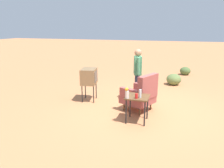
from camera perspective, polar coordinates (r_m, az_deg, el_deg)
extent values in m
plane|color=#C17A4C|center=(6.39, 8.53, -6.36)|extent=(60.00, 60.00, 0.00)
cylinder|color=brown|center=(6.57, 6.16, -4.63)|extent=(0.05, 0.05, 0.22)
cylinder|color=brown|center=(6.17, 3.23, -5.89)|extent=(0.05, 0.05, 0.22)
cylinder|color=brown|center=(6.29, 10.09, -5.68)|extent=(0.05, 0.05, 0.22)
cylinder|color=brown|center=(5.88, 7.30, -7.09)|extent=(0.05, 0.05, 0.22)
cube|color=#9E4C47|center=(6.15, 6.75, -3.96)|extent=(1.01, 1.01, 0.20)
cube|color=#9E4C47|center=(5.86, 9.42, -0.73)|extent=(0.76, 0.46, 0.64)
cube|color=#9E4C47|center=(6.33, 8.50, -1.28)|extent=(0.41, 0.68, 0.26)
cube|color=#9E4C47|center=(5.83, 4.99, -2.60)|extent=(0.41, 0.68, 0.26)
cylinder|color=black|center=(5.68, 4.79, -5.61)|extent=(0.04, 0.04, 0.62)
cylinder|color=black|center=(5.28, 3.71, -7.26)|extent=(0.04, 0.04, 0.62)
cylinder|color=black|center=(5.61, 9.29, -6.04)|extent=(0.04, 0.04, 0.62)
cylinder|color=black|center=(5.20, 8.56, -7.75)|extent=(0.04, 0.04, 0.62)
cube|color=brown|center=(5.32, 6.69, -3.36)|extent=(0.56, 0.56, 0.03)
cylinder|color=black|center=(6.70, -4.86, -2.72)|extent=(0.03, 0.03, 0.55)
cylinder|color=black|center=(7.11, -4.18, -1.65)|extent=(0.03, 0.03, 0.55)
cylinder|color=black|center=(6.78, -7.85, -2.60)|extent=(0.03, 0.03, 0.55)
cylinder|color=black|center=(7.18, -7.01, -1.55)|extent=(0.03, 0.03, 0.55)
cube|color=olive|center=(6.81, -6.09, 2.03)|extent=(0.67, 0.55, 0.48)
cube|color=#383D3F|center=(6.76, -4.22, 1.99)|extent=(0.41, 0.09, 0.34)
cylinder|color=#2D3347|center=(6.97, 6.51, -0.73)|extent=(0.14, 0.14, 0.86)
cylinder|color=#2D3347|center=(6.78, 6.66, -1.19)|extent=(0.14, 0.14, 0.86)
cube|color=#4C9366|center=(6.71, 6.76, 4.88)|extent=(0.41, 0.31, 0.56)
cylinder|color=#4C9366|center=(6.94, 6.59, 5.46)|extent=(0.09, 0.09, 0.50)
cylinder|color=#4C9366|center=(6.47, 6.97, 4.75)|extent=(0.09, 0.09, 0.50)
sphere|color=#A37556|center=(6.66, 6.87, 8.19)|extent=(0.22, 0.22, 0.22)
cylinder|color=red|center=(5.14, 6.41, -3.13)|extent=(0.07, 0.07, 0.12)
cylinder|color=silver|center=(5.19, 7.39, -2.53)|extent=(0.06, 0.06, 0.20)
cylinder|color=silver|center=(5.13, 3.97, -2.79)|extent=(0.09, 0.09, 0.18)
sphere|color=yellow|center=(5.09, 4.00, -1.29)|extent=(0.07, 0.07, 0.07)
sphere|color=#E04C66|center=(5.12, 4.22, -1.18)|extent=(0.07, 0.07, 0.07)
sphere|color=orange|center=(5.06, 3.74, -1.38)|extent=(0.07, 0.07, 0.07)
ellipsoid|color=#516B38|center=(11.16, 18.66, 3.29)|extent=(0.50, 0.50, 0.39)
ellipsoid|color=olive|center=(9.11, 15.91, 1.20)|extent=(0.58, 0.58, 0.45)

